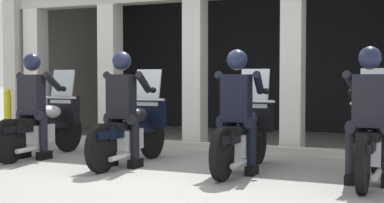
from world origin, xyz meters
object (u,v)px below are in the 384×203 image
(police_officer_center_left, at_px, (123,99))
(motorcycle_center_left, at_px, (133,129))
(motorcycle_far_left, at_px, (46,124))
(motorcycle_center_right, at_px, (244,133))
(bollard_kerbside, at_px, (8,115))
(motorcycle_far_right, at_px, (372,139))
(police_officer_far_right, at_px, (370,103))
(police_officer_center_right, at_px, (237,100))
(police_officer_far_left, at_px, (33,97))

(police_officer_center_left, bearing_deg, motorcycle_center_left, 81.12)
(motorcycle_far_left, relative_size, police_officer_center_left, 1.29)
(police_officer_center_left, bearing_deg, motorcycle_far_left, 157.88)
(police_officer_center_left, bearing_deg, motorcycle_center_right, 4.77)
(motorcycle_center_right, relative_size, bollard_kerbside, 2.03)
(motorcycle_center_left, relative_size, police_officer_center_left, 1.29)
(motorcycle_far_right, bearing_deg, police_officer_far_right, -95.21)
(motorcycle_far_left, distance_m, motorcycle_center_left, 1.63)
(police_officer_center_right, bearing_deg, police_officer_center_left, -175.62)
(police_officer_far_left, relative_size, police_officer_center_left, 1.00)
(police_officer_far_left, relative_size, motorcycle_center_left, 0.78)
(motorcycle_center_left, height_order, police_officer_center_left, police_officer_center_left)
(police_officer_center_right, bearing_deg, police_officer_far_right, -2.64)
(motorcycle_far_right, relative_size, police_officer_far_right, 1.29)
(police_officer_center_right, height_order, police_officer_far_right, same)
(police_officer_center_left, xyz_separation_m, police_officer_center_right, (1.62, 0.10, 0.00))
(police_officer_far_left, bearing_deg, motorcycle_center_right, -3.53)
(motorcycle_center_left, distance_m, police_officer_center_left, 0.52)
(motorcycle_far_left, height_order, police_officer_center_right, police_officer_center_right)
(police_officer_far_left, relative_size, police_officer_far_right, 1.00)
(motorcycle_far_left, height_order, police_officer_far_left, police_officer_far_left)
(motorcycle_far_left, distance_m, bollard_kerbside, 2.41)
(bollard_kerbside, bearing_deg, motorcycle_far_right, -12.03)
(police_officer_far_left, distance_m, bollard_kerbside, 2.61)
(motorcycle_far_right, bearing_deg, bollard_kerbside, 163.03)
(motorcycle_center_left, height_order, motorcycle_center_right, same)
(police_officer_center_left, distance_m, motorcycle_far_right, 3.29)
(police_officer_center_right, xyz_separation_m, bollard_kerbside, (-5.23, 1.65, -0.44))
(motorcycle_center_left, xyz_separation_m, police_officer_far_right, (3.25, -0.28, 0.44))
(motorcycle_center_right, xyz_separation_m, police_officer_far_right, (1.62, -0.38, 0.44))
(police_officer_far_left, bearing_deg, police_officer_far_right, -9.63)
(motorcycle_far_left, relative_size, motorcycle_far_right, 1.00)
(police_officer_far_left, xyz_separation_m, motorcycle_center_left, (1.62, 0.18, -0.44))
(motorcycle_far_right, distance_m, police_officer_far_right, 0.52)
(police_officer_far_left, distance_m, police_officer_center_right, 3.25)
(motorcycle_far_left, height_order, police_officer_far_right, police_officer_far_right)
(police_officer_center_right, distance_m, bollard_kerbside, 5.50)
(motorcycle_far_left, bearing_deg, police_officer_far_left, -98.73)
(police_officer_center_right, bearing_deg, motorcycle_center_right, 90.48)
(motorcycle_center_left, xyz_separation_m, police_officer_center_left, (-0.00, -0.28, 0.44))
(motorcycle_far_right, bearing_deg, motorcycle_center_left, 175.19)
(motorcycle_far_left, relative_size, police_officer_far_right, 1.29)
(motorcycle_far_left, xyz_separation_m, motorcycle_far_right, (4.87, -0.10, 0.00))
(motorcycle_center_left, bearing_deg, motorcycle_far_right, -8.49)
(police_officer_center_right, distance_m, police_officer_far_right, 1.63)
(police_officer_far_left, distance_m, police_officer_center_left, 1.63)
(police_officer_far_right, height_order, bollard_kerbside, police_officer_far_right)
(motorcycle_center_left, bearing_deg, police_officer_center_right, -14.96)
(police_officer_center_left, bearing_deg, police_officer_far_right, -8.49)
(motorcycle_center_right, xyz_separation_m, police_officer_center_right, (-0.00, -0.28, 0.44))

